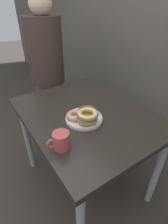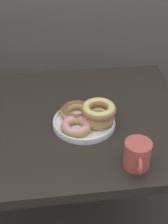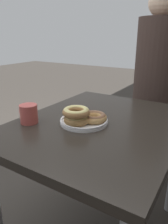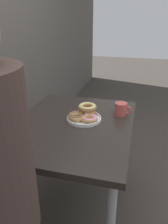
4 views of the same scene
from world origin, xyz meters
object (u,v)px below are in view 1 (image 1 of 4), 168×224
Objects in this scene: donut_plate at (85,116)px; person_figure at (47,71)px; dining_table at (85,123)px; coffee_mug at (61,140)px.

person_figure reaches higher than donut_plate.
dining_table is at bearing 142.53° from donut_plate.
coffee_mug reaches higher than donut_plate.
coffee_mug is 1.07m from person_figure.
dining_table is 8.11× the size of coffee_mug.
donut_plate is 0.18× the size of person_figure.
coffee_mug reaches higher than dining_table.
dining_table is 0.68× the size of person_figure.
coffee_mug is at bearing -61.38° from donut_plate.
donut_plate is at bearing -37.47° from dining_table.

